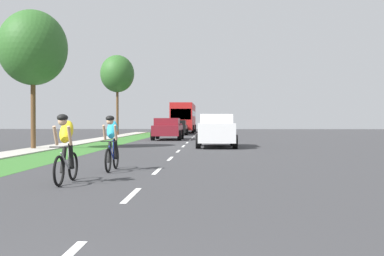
# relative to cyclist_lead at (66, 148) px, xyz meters

# --- Properties ---
(ground_plane) EXTENTS (120.00, 120.00, 0.00)m
(ground_plane) POSITION_rel_cyclist_lead_xyz_m (1.78, 11.63, -0.81)
(ground_plane) COLOR #38383A
(grass_verge) EXTENTS (2.42, 70.00, 0.01)m
(grass_verge) POSITION_rel_cyclist_lead_xyz_m (-3.22, 11.63, -0.81)
(grass_verge) COLOR #38722D
(grass_verge) RESTS_ON ground_plane
(sidewalk_concrete) EXTENTS (1.57, 70.00, 0.10)m
(sidewalk_concrete) POSITION_rel_cyclist_lead_xyz_m (-5.22, 11.63, -0.81)
(sidewalk_concrete) COLOR #B2ADA3
(sidewalk_concrete) RESTS_ON ground_plane
(lane_markings_center) EXTENTS (0.12, 53.49, 0.01)m
(lane_markings_center) POSITION_rel_cyclist_lead_xyz_m (1.78, 15.63, -0.81)
(lane_markings_center) COLOR white
(lane_markings_center) RESTS_ON ground_plane
(cyclist_lead) EXTENTS (0.42, 1.72, 1.58)m
(cyclist_lead) POSITION_rel_cyclist_lead_xyz_m (0.00, 0.00, 0.00)
(cyclist_lead) COLOR black
(cyclist_lead) RESTS_ON ground_plane
(cyclist_trailing) EXTENTS (0.42, 1.72, 1.58)m
(cyclist_trailing) POSITION_rel_cyclist_lead_xyz_m (0.47, 2.72, 0.00)
(cyclist_trailing) COLOR black
(cyclist_trailing) RESTS_ON ground_plane
(suv_white) EXTENTS (2.15, 4.70, 1.79)m
(suv_white) POSITION_rel_cyclist_lead_xyz_m (3.62, 14.89, 0.14)
(suv_white) COLOR silver
(suv_white) RESTS_ON ground_plane
(pickup_maroon) EXTENTS (2.22, 5.10, 1.64)m
(pickup_maroon) POSITION_rel_cyclist_lead_xyz_m (0.07, 24.67, 0.02)
(pickup_maroon) COLOR maroon
(pickup_maroon) RESTS_ON ground_plane
(sedan_black) EXTENTS (1.98, 4.30, 1.52)m
(sedan_black) POSITION_rel_cyclist_lead_xyz_m (0.03, 36.59, -0.04)
(sedan_black) COLOR black
(sedan_black) RESTS_ON ground_plane
(bus_red) EXTENTS (2.78, 11.60, 3.48)m
(bus_red) POSITION_rel_cyclist_lead_xyz_m (0.07, 45.95, 1.17)
(bus_red) COLOR red
(bus_red) RESTS_ON ground_plane
(street_tree_near) EXTENTS (3.42, 3.42, 6.99)m
(street_tree_near) POSITION_rel_cyclist_lead_xyz_m (-5.61, 12.50, 4.28)
(street_tree_near) COLOR brown
(street_tree_near) RESTS_ON ground_plane
(street_tree_far) EXTENTS (3.34, 3.34, 7.95)m
(street_tree_far) POSITION_rel_cyclist_lead_xyz_m (-5.90, 35.06, 5.28)
(street_tree_far) COLOR brown
(street_tree_far) RESTS_ON ground_plane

